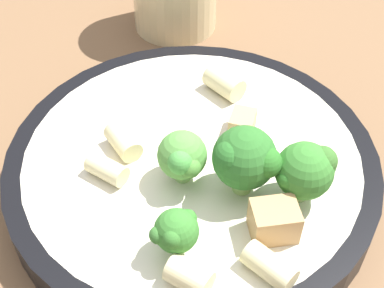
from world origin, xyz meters
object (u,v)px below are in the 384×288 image
object	(u,v)px
broccoli_floret_3	(176,231)
rigatoni_4	(269,266)
broccoli_floret_1	(307,170)
chicken_chunk_0	(238,119)
rigatoni_1	(107,169)
pasta_bowl	(192,166)
chicken_chunk_1	(274,221)
broccoli_floret_0	(244,159)
rigatoni_0	(189,276)
rigatoni_2	(123,142)
broccoli_floret_2	(182,157)
rigatoni_3	(224,83)

from	to	relation	value
broccoli_floret_3	rigatoni_4	xyz separation A→B (m)	(-0.03, 0.04, -0.01)
broccoli_floret_1	chicken_chunk_0	bearing A→B (deg)	-92.85
broccoli_floret_3	rigatoni_1	size ratio (longest dim) A/B	1.20
pasta_bowl	chicken_chunk_1	distance (m)	0.08
broccoli_floret_0	rigatoni_4	bearing A→B (deg)	67.58
rigatoni_0	rigatoni_1	distance (m)	0.09
broccoli_floret_0	rigatoni_0	distance (m)	0.08
chicken_chunk_1	rigatoni_2	bearing A→B (deg)	-68.67
broccoli_floret_2	chicken_chunk_1	world-z (taller)	broccoli_floret_2
pasta_bowl	rigatoni_1	distance (m)	0.06
broccoli_floret_1	broccoli_floret_2	bearing A→B (deg)	-43.44
rigatoni_1	broccoli_floret_0	bearing A→B (deg)	139.79
rigatoni_0	broccoli_floret_2	bearing A→B (deg)	-119.31
rigatoni_4	pasta_bowl	bearing A→B (deg)	-97.82
rigatoni_3	chicken_chunk_1	bearing A→B (deg)	67.55
broccoli_floret_2	broccoli_floret_3	xyz separation A→B (m)	(0.03, 0.04, -0.00)
broccoli_floret_2	pasta_bowl	bearing A→B (deg)	-137.44
broccoli_floret_0	chicken_chunk_0	xyz separation A→B (m)	(-0.03, -0.05, -0.02)
rigatoni_1	chicken_chunk_1	distance (m)	0.11
rigatoni_4	rigatoni_1	bearing A→B (deg)	-69.13
broccoli_floret_0	rigatoni_4	distance (m)	0.06
rigatoni_1	chicken_chunk_0	bearing A→B (deg)	175.32
broccoli_floret_2	rigatoni_3	bearing A→B (deg)	-141.59
rigatoni_2	chicken_chunk_0	distance (m)	0.08
broccoli_floret_3	rigatoni_2	distance (m)	0.09
broccoli_floret_2	broccoli_floret_3	size ratio (longest dim) A/B	1.14
broccoli_floret_3	pasta_bowl	bearing A→B (deg)	-129.26
rigatoni_1	chicken_chunk_1	bearing A→B (deg)	124.10
broccoli_floret_2	rigatoni_2	bearing A→B (deg)	-66.48
rigatoni_2	pasta_bowl	bearing A→B (deg)	141.55
rigatoni_2	rigatoni_4	distance (m)	0.13
rigatoni_0	rigatoni_3	world-z (taller)	rigatoni_3
broccoli_floret_1	broccoli_floret_2	distance (m)	0.07
rigatoni_1	rigatoni_4	distance (m)	0.12
broccoli_floret_2	chicken_chunk_0	distance (m)	0.06
chicken_chunk_0	broccoli_floret_2	bearing A→B (deg)	19.35
broccoli_floret_2	chicken_chunk_0	size ratio (longest dim) A/B	1.83
broccoli_floret_3	rigatoni_0	bearing A→B (deg)	76.65
chicken_chunk_1	rigatoni_0	bearing A→B (deg)	2.29
rigatoni_0	rigatoni_1	world-z (taller)	rigatoni_0
pasta_bowl	chicken_chunk_1	bearing A→B (deg)	94.14
pasta_bowl	rigatoni_1	world-z (taller)	rigatoni_1
broccoli_floret_2	rigatoni_0	distance (m)	0.07
broccoli_floret_0	broccoli_floret_2	bearing A→B (deg)	-45.72
broccoli_floret_0	rigatoni_1	distance (m)	0.09
broccoli_floret_2	broccoli_floret_1	bearing A→B (deg)	136.56
pasta_bowl	broccoli_floret_1	bearing A→B (deg)	119.28
pasta_bowl	rigatoni_1	xyz separation A→B (m)	(0.06, -0.01, 0.02)
rigatoni_1	broccoli_floret_1	bearing A→B (deg)	139.51
broccoli_floret_0	rigatoni_2	bearing A→B (deg)	-57.36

